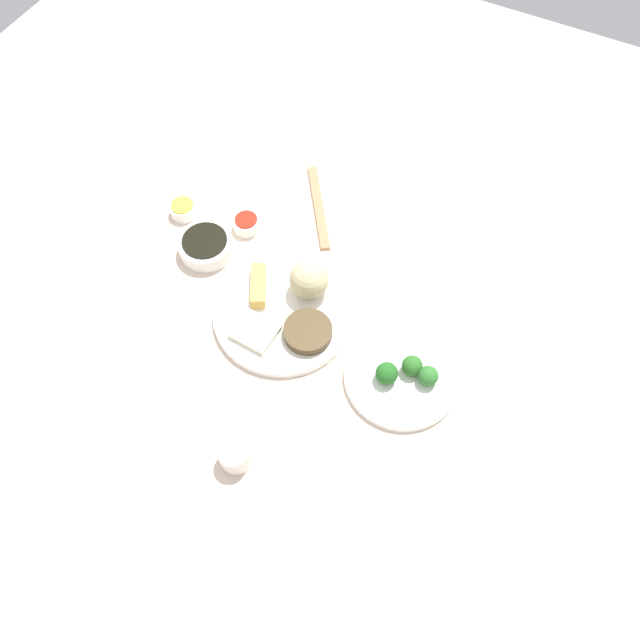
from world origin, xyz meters
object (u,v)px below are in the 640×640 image
sauce_ramekin_sweet_and_sour (247,224)px  sauce_ramekin_hot_mustard (183,210)px  broccoli_plate (401,377)px  teacup (235,455)px  chopsticks_pair (319,207)px  soy_sauce_bowl (206,246)px  main_plate (283,313)px

sauce_ramekin_sweet_and_sour → sauce_ramekin_hot_mustard: 0.14m
broccoli_plate → teacup: size_ratio=3.80×
teacup → chopsticks_pair: 0.59m
soy_sauce_bowl → chopsticks_pair: 0.26m
sauce_ramekin_hot_mustard → teacup: size_ratio=1.02×
teacup → chopsticks_pair: bearing=13.2°
main_plate → sauce_ramekin_hot_mustard: bearing=68.0°
broccoli_plate → sauce_ramekin_hot_mustard: sauce_ramekin_hot_mustard is taller
sauce_ramekin_sweet_and_sour → teacup: (-0.45, -0.24, 0.01)m
sauce_ramekin_sweet_and_sour → soy_sauce_bowl: bearing=155.0°
soy_sauce_bowl → main_plate: bearing=-106.5°
main_plate → sauce_ramekin_hot_mustard: sauce_ramekin_hot_mustard is taller
chopsticks_pair → teacup: bearing=-166.8°
soy_sauce_bowl → teacup: teacup is taller
soy_sauce_bowl → chopsticks_pair: soy_sauce_bowl is taller
soy_sauce_bowl → sauce_ramekin_sweet_and_sour: soy_sauce_bowl is taller
main_plate → soy_sauce_bowl: size_ratio=2.42×
soy_sauce_bowl → sauce_ramekin_sweet_and_sour: size_ratio=1.96×
soy_sauce_bowl → teacup: (-0.36, -0.29, 0.01)m
soy_sauce_bowl → chopsticks_pair: (0.21, -0.15, -0.01)m
sauce_ramekin_hot_mustard → sauce_ramekin_sweet_and_sour: bearing=-78.6°
broccoli_plate → teacup: (-0.28, 0.19, 0.02)m
main_plate → soy_sauce_bowl: (0.06, 0.22, 0.01)m
broccoli_plate → sauce_ramekin_hot_mustard: 0.60m
sauce_ramekin_sweet_and_sour → teacup: 0.51m
sauce_ramekin_sweet_and_sour → teacup: teacup is taller
broccoli_plate → sauce_ramekin_hot_mustard: (0.15, 0.58, 0.01)m
sauce_ramekin_hot_mustard → chopsticks_pair: sauce_ramekin_hot_mustard is taller
sauce_ramekin_sweet_and_sour → broccoli_plate: bearing=-111.9°
sauce_ramekin_hot_mustard → teacup: teacup is taller
sauce_ramekin_hot_mustard → soy_sauce_bowl: bearing=-122.9°
sauce_ramekin_hot_mustard → teacup: (-0.42, -0.39, 0.01)m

